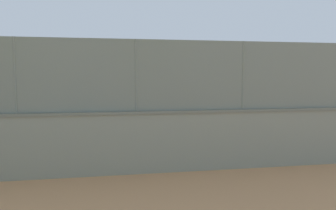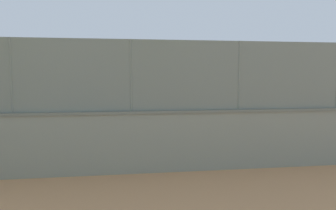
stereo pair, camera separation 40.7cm
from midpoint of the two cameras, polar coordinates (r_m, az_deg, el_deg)
name	(u,v)px [view 1 (the left image)]	position (r m, az deg, el deg)	size (l,w,h in m)	color
ground_plane	(128,121)	(19.84, -7.69, -2.82)	(260.00, 260.00, 0.00)	tan
perimeter_wall	(191,140)	(9.38, 2.75, -6.15)	(22.14, 0.47, 1.75)	gray
fence_panel_on_wall	(191,75)	(9.20, 2.80, 5.20)	(21.77, 0.22, 1.96)	slate
player_baseline_waiting	(119,105)	(21.23, -9.07, 0.00)	(0.66, 1.07, 1.46)	navy
player_foreground_swinging	(220,120)	(13.44, 8.29, -2.60)	(0.68, 0.90, 1.58)	black
sports_ball	(128,118)	(20.74, -7.58, -2.21)	(0.18, 0.18, 0.18)	orange
courtside_bench	(161,142)	(11.20, -2.22, -6.49)	(1.60, 0.39, 0.87)	gray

